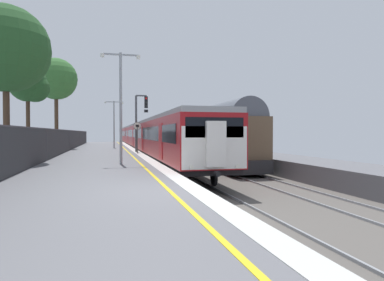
{
  "coord_description": "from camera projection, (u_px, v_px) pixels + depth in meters",
  "views": [
    {
      "loc": [
        -1.99,
        -9.36,
        1.6
      ],
      "look_at": [
        1.84,
        6.19,
        1.25
      ],
      "focal_mm": 31.96,
      "sensor_mm": 36.0,
      "label": 1
    }
  ],
  "objects": [
    {
      "name": "background_tree_centre",
      "position": [
        4.0,
        51.0,
        18.27
      ],
      "size": [
        4.67,
        4.67,
        8.48
      ],
      "color": "#473323",
      "rests_on": "ground"
    },
    {
      "name": "background_tree_right",
      "position": [
        55.0,
        81.0,
        34.97
      ],
      "size": [
        4.24,
        4.24,
        9.29
      ],
      "color": "#473323",
      "rests_on": "ground"
    },
    {
      "name": "commuter_train_at_platform",
      "position": [
        141.0,
        136.0,
        42.91
      ],
      "size": [
        2.83,
        61.31,
        3.81
      ],
      "color": "maroon",
      "rests_on": "ground"
    },
    {
      "name": "platform_lamp_far",
      "position": [
        114.0,
        120.0,
        36.94
      ],
      "size": [
        2.0,
        0.2,
        5.07
      ],
      "color": "#93999E",
      "rests_on": "ground"
    },
    {
      "name": "freight_train_adjacent_track",
      "position": [
        193.0,
        133.0,
        33.31
      ],
      "size": [
        2.6,
        28.9,
        4.7
      ],
      "color": "#232326",
      "rests_on": "ground"
    },
    {
      "name": "platform_lamp_mid",
      "position": [
        121.0,
        99.0,
        17.41
      ],
      "size": [
        2.0,
        0.2,
        5.69
      ],
      "color": "#93999E",
      "rests_on": "ground"
    },
    {
      "name": "signal_gantry",
      "position": [
        139.0,
        116.0,
        29.14
      ],
      "size": [
        1.1,
        0.24,
        4.85
      ],
      "color": "#47474C",
      "rests_on": "ground"
    },
    {
      "name": "ground",
      "position": [
        267.0,
        206.0,
        10.24
      ],
      "size": [
        17.4,
        110.0,
        1.21
      ],
      "color": "slate"
    },
    {
      "name": "speed_limit_sign",
      "position": [
        137.0,
        133.0,
        26.76
      ],
      "size": [
        0.59,
        0.08,
        2.46
      ],
      "color": "#59595B",
      "rests_on": "ground"
    },
    {
      "name": "background_tree_left",
      "position": [
        30.0,
        85.0,
        25.67
      ],
      "size": [
        2.98,
        2.8,
        6.76
      ],
      "color": "#473323",
      "rests_on": "ground"
    }
  ]
}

